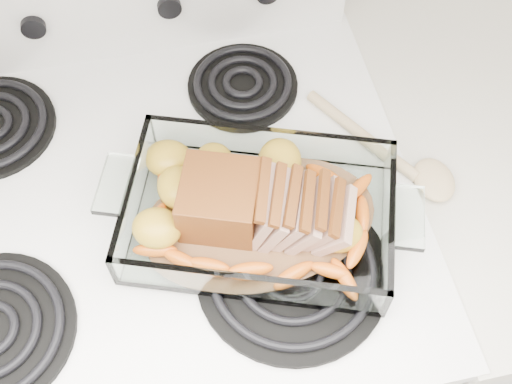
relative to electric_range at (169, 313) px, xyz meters
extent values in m
cube|color=white|center=(0.00, 0.00, -0.02)|extent=(0.76, 0.65, 0.92)
cube|color=white|center=(0.00, 0.00, 0.44)|extent=(0.78, 0.67, 0.02)
cube|color=white|center=(0.00, 0.29, 0.54)|extent=(0.76, 0.06, 0.18)
cylinder|color=black|center=(0.19, -0.16, 0.46)|extent=(0.25, 0.25, 0.01)
cylinder|color=black|center=(0.19, 0.16, 0.46)|extent=(0.17, 0.17, 0.01)
cylinder|color=black|center=(-0.10, 0.26, 0.54)|extent=(0.04, 0.02, 0.04)
cylinder|color=black|center=(0.10, 0.26, 0.54)|extent=(0.04, 0.02, 0.04)
cube|color=silver|center=(0.66, 0.00, -0.03)|extent=(0.55, 0.65, 0.90)
cube|color=white|center=(0.16, -0.09, 0.47)|extent=(0.34, 0.22, 0.01)
cube|color=white|center=(0.16, -0.19, 0.50)|extent=(0.34, 0.01, 0.06)
cube|color=white|center=(0.16, 0.02, 0.50)|extent=(0.34, 0.01, 0.06)
cube|color=white|center=(0.00, -0.09, 0.50)|extent=(0.01, 0.22, 0.06)
cube|color=white|center=(0.33, -0.09, 0.50)|extent=(0.01, 0.22, 0.06)
cylinder|color=brown|center=(0.16, -0.09, 0.47)|extent=(0.20, 0.20, 0.00)
cube|color=#663411|center=(0.11, -0.09, 0.51)|extent=(0.10, 0.10, 0.08)
cube|color=#A47B68|center=(0.17, -0.09, 0.51)|extent=(0.04, 0.09, 0.07)
cube|color=#A47B68|center=(0.19, -0.09, 0.51)|extent=(0.04, 0.09, 0.07)
cube|color=#A47B68|center=(0.20, -0.09, 0.50)|extent=(0.04, 0.09, 0.07)
cube|color=#A47B68|center=(0.22, -0.09, 0.50)|extent=(0.04, 0.09, 0.06)
cube|color=#A47B68|center=(0.24, -0.09, 0.50)|extent=(0.05, 0.09, 0.06)
cube|color=#A47B68|center=(0.26, -0.09, 0.50)|extent=(0.05, 0.08, 0.06)
ellipsoid|color=#CD4C0B|center=(0.02, -0.16, 0.48)|extent=(0.06, 0.02, 0.02)
ellipsoid|color=#CD4C0B|center=(0.27, -0.16, 0.48)|extent=(0.06, 0.02, 0.02)
ellipsoid|color=#CD4C0B|center=(0.31, -0.06, 0.48)|extent=(0.06, 0.02, 0.02)
ellipsoid|color=#CD4C0B|center=(0.01, -0.04, 0.48)|extent=(0.06, 0.02, 0.02)
ellipsoid|color=gold|center=(0.01, -0.01, 0.49)|extent=(0.06, 0.05, 0.04)
ellipsoid|color=gold|center=(0.18, 0.00, 0.49)|extent=(0.06, 0.05, 0.04)
ellipsoid|color=gold|center=(0.28, -0.11, 0.49)|extent=(0.06, 0.05, 0.04)
cylinder|color=#DCB482|center=(0.34, 0.03, 0.46)|extent=(0.12, 0.18, 0.02)
ellipsoid|color=#DCB482|center=(0.42, -0.07, 0.46)|extent=(0.06, 0.07, 0.02)
camera|label=1|loc=(0.07, -0.49, 1.21)|focal=45.00mm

